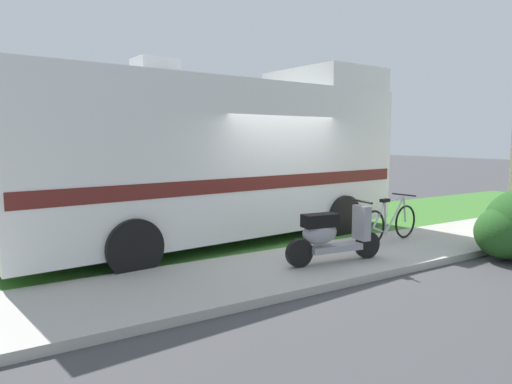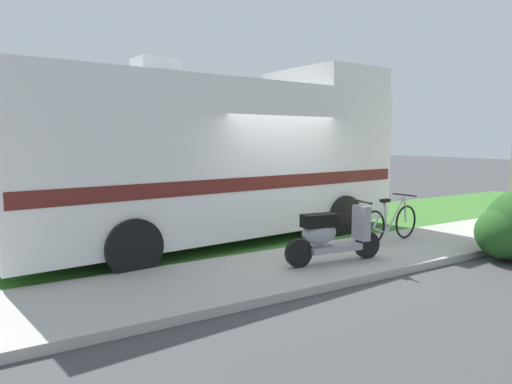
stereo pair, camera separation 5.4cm
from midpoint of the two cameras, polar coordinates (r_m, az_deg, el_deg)
ground_plane at (r=8.65m, az=3.81°, el=-7.24°), size 80.00×80.00×0.00m
sidewalk at (r=7.72m, az=9.05°, el=-8.57°), size 24.00×2.00×0.12m
grass_strip at (r=9.87m, az=-1.28°, el=-5.24°), size 24.00×3.40×0.08m
motorhome_rv at (r=9.08m, az=-4.99°, el=4.41°), size 8.02×3.18×3.62m
scooter at (r=7.32m, az=9.17°, el=-5.27°), size 1.73×0.53×0.97m
bicycle at (r=9.08m, az=16.21°, el=-3.65°), size 1.66×0.52×0.88m
pickup_truck_near at (r=15.03m, az=0.51°, el=2.39°), size 5.30×2.35×1.78m
bottle_green at (r=10.39m, az=26.98°, el=-4.23°), size 0.07×0.07×0.29m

